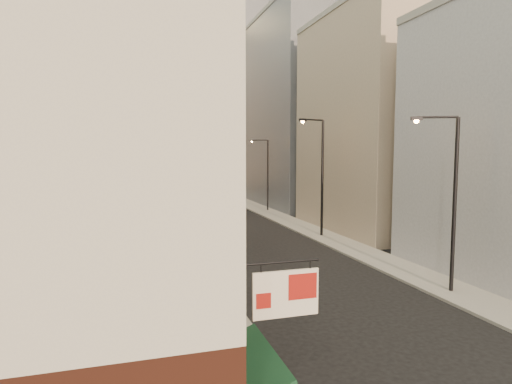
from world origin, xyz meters
name	(u,v)px	position (x,y,z in m)	size (l,w,h in m)	color
sidewalk_left	(154,205)	(-6.50, 55.00, 0.07)	(3.00, 140.00, 0.15)	gray
sidewalk_right	(243,202)	(6.50, 55.00, 0.07)	(3.00, 140.00, 0.15)	gray
near_building_left	(94,194)	(-10.99, 9.00, 6.02)	(8.30, 23.04, 12.30)	#512519
left_bldg_beige	(95,144)	(-12.00, 26.00, 8.00)	(8.00, 12.00, 16.00)	tan
left_bldg_grey	(105,128)	(-12.00, 42.00, 10.00)	(8.00, 16.00, 20.00)	#96959B
left_bldg_tan	(112,145)	(-12.00, 60.00, 8.50)	(8.00, 18.00, 17.00)	#96785A
left_bldg_wingrid	(115,128)	(-12.00, 80.00, 12.00)	(8.00, 20.00, 24.00)	gray
right_bldg_beige	(368,125)	(12.00, 30.00, 10.00)	(8.00, 16.00, 20.00)	tan
right_bldg_wingrid	(291,112)	(12.00, 50.00, 13.00)	(8.00, 20.00, 26.00)	gray
highrise	(268,62)	(18.00, 78.00, 25.66)	(21.00, 23.00, 51.20)	gray
clock_tower	(167,107)	(-1.00, 92.00, 17.63)	(14.00, 14.00, 44.90)	#96785A
white_tower	(230,96)	(10.00, 78.00, 18.61)	(8.00, 8.00, 41.50)	silver
streetlamp_near	(450,193)	(6.04, 12.18, 5.29)	(2.28, 1.14, 9.26)	black
streetlamp_mid	(320,171)	(6.11, 27.91, 5.85)	(2.61, 0.96, 10.24)	black
streetlamp_far	(266,171)	(6.84, 45.23, 5.16)	(2.27, 0.96, 9.03)	black
traffic_light_left	(167,191)	(-6.00, 39.59, 3.41)	(0.54, 0.42, 5.00)	black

